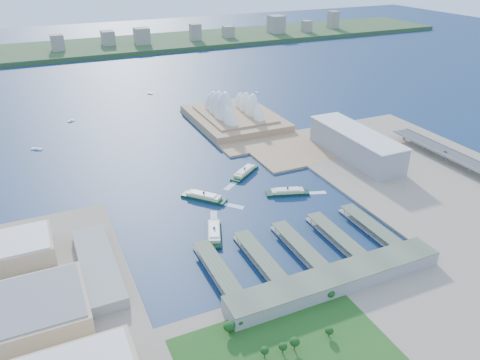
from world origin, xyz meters
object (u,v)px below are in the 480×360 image
ferry_b (245,171)px  opera_house (234,104)px  toaster_building (355,144)px  ferry_c (214,231)px  car_c (445,152)px  ferry_d (288,191)px  ferry_a (204,195)px

ferry_b → opera_house: bearing=123.0°
toaster_building → ferry_c: 263.12m
ferry_c → toaster_building: bearing=-137.6°
opera_house → toaster_building: bearing=-65.8°
car_c → toaster_building: bearing=-31.1°
ferry_c → ferry_d: (109.90, 44.58, -0.15)m
toaster_building → ferry_c: size_ratio=3.00×
opera_house → ferry_d: bearing=-100.0°
toaster_building → car_c: toaster_building is taller
ferry_a → ferry_c: (-16.68, -73.80, -0.18)m
ferry_b → ferry_d: size_ratio=1.03×
opera_house → ferry_a: (-137.52, -222.91, -26.93)m
opera_house → ferry_c: 335.49m
opera_house → car_c: size_ratio=35.73×
ferry_a → ferry_b: ferry_a is taller
ferry_a → ferry_d: size_ratio=1.07×
ferry_b → ferry_a: bearing=-97.3°
opera_house → ferry_c: (-154.20, -296.71, -27.11)m
opera_house → car_c: 323.73m
ferry_c → ferry_a: bearing=-81.9°
opera_house → ferry_c: opera_house is taller
toaster_building → ferry_a: toaster_building is taller
ferry_d → car_c: car_c is taller
ferry_a → car_c: bearing=-48.5°
ferry_c → ferry_d: bearing=-137.1°
toaster_building → ferry_b: toaster_building is taller
toaster_building → ferry_b: (-157.54, 16.66, -15.60)m
ferry_d → ferry_c: bearing=130.3°
opera_house → car_c: (191.00, -260.86, -16.42)m
toaster_building → ferry_a: 229.19m
ferry_d → car_c: 235.71m
ferry_a → ferry_c: ferry_a is taller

